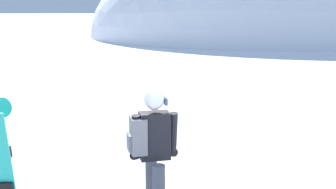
# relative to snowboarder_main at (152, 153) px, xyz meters

# --- Properties ---
(ridge_peak_main) EXTENTS (30.45, 27.40, 17.48)m
(ridge_peak_main) POSITION_rel_snowboarder_main_xyz_m (9.57, 33.30, -0.92)
(ridge_peak_main) COLOR white
(ridge_peak_main) RESTS_ON ground
(snowboarder_main) EXTENTS (0.64, 1.81, 1.71)m
(snowboarder_main) POSITION_rel_snowboarder_main_xyz_m (0.00, 0.00, 0.00)
(snowboarder_main) COLOR black
(snowboarder_main) RESTS_ON ground
(spare_snowboard) EXTENTS (0.28, 0.34, 1.63)m
(spare_snowboard) POSITION_rel_snowboarder_main_xyz_m (-1.81, -0.07, -0.09)
(spare_snowboard) COLOR #23B7A3
(spare_snowboard) RESTS_ON ground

